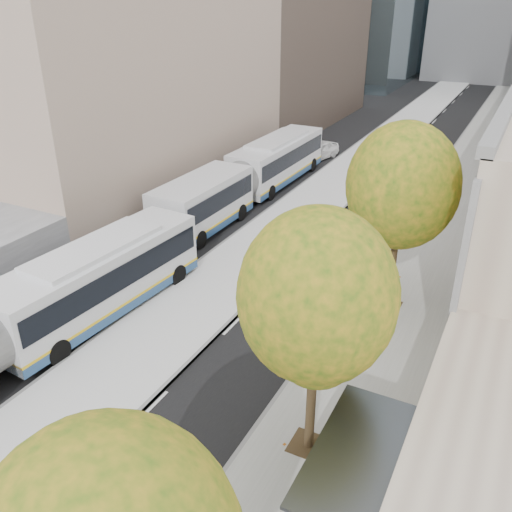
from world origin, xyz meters
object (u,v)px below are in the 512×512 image
Objects in this scene: bus_far at (250,176)px; distant_car at (318,150)px; bus_near at (17,324)px; bus_shelter at (361,468)px.

distant_car is (0.53, 10.72, -0.92)m from bus_far.
bus_near is 29.58m from distant_car.
distant_car is at bearing 88.07° from bus_far.
bus_far is (-13.55, 19.99, -0.55)m from bus_shelter.
bus_shelter is 0.25× the size of bus_near.
bus_far is 4.28× the size of distant_car.
distant_car is at bearing 94.06° from bus_near.
bus_shelter reaches higher than distant_car.
bus_shelter is 13.05m from bus_near.
distant_car is (-0.03, 29.56, -0.90)m from bus_near.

